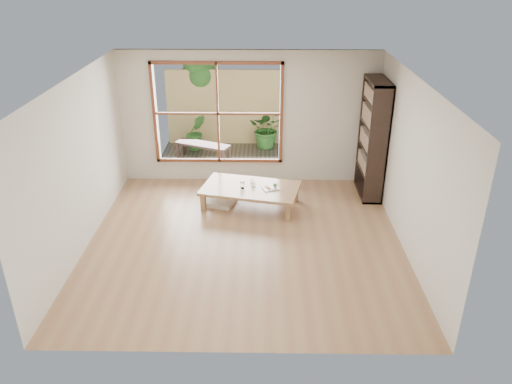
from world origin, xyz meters
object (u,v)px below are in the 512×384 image
(food_tray, at_px, (272,188))
(garden_bench, at_px, (203,146))
(bookshelf, at_px, (373,139))
(low_table, at_px, (251,189))

(food_tray, distance_m, garden_bench, 2.70)
(bookshelf, distance_m, garden_bench, 3.80)
(garden_bench, bearing_deg, bookshelf, -2.05)
(bookshelf, bearing_deg, food_tray, -161.06)
(low_table, height_order, food_tray, food_tray)
(low_table, xyz_separation_m, food_tray, (0.38, -0.07, 0.07))
(garden_bench, bearing_deg, low_table, -39.44)
(food_tray, bearing_deg, low_table, 148.53)
(food_tray, bearing_deg, bookshelf, -2.52)
(food_tray, height_order, garden_bench, food_tray)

